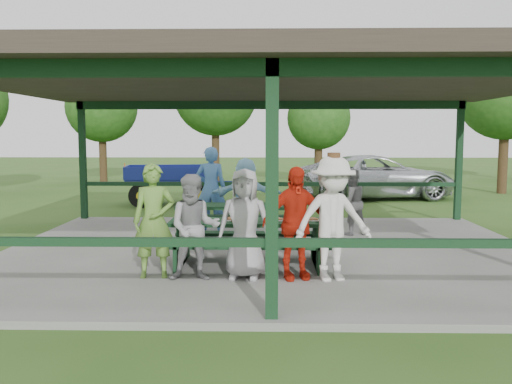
{
  "coord_description": "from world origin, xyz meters",
  "views": [
    {
      "loc": [
        -0.05,
        -10.01,
        2.25
      ],
      "look_at": [
        -0.26,
        -0.3,
        1.22
      ],
      "focal_mm": 38.0,
      "sensor_mm": 36.0,
      "label": 1
    }
  ],
  "objects_px": {
    "contestant_grey_mid": "(245,224)",
    "spectator_grey": "(351,202)",
    "contestant_red": "(295,223)",
    "spectator_lblue": "(246,196)",
    "contestant_grey_left": "(194,227)",
    "farm_trailer": "(172,184)",
    "contestant_green": "(154,221)",
    "contestant_white_fedora": "(333,219)",
    "picnic_table_far": "(240,218)",
    "spectator_blue": "(211,189)",
    "pickup_truck": "(376,177)",
    "picnic_table_near": "(249,237)"
  },
  "relations": [
    {
      "from": "contestant_red",
      "to": "pickup_truck",
      "type": "bearing_deg",
      "value": 57.94
    },
    {
      "from": "contestant_red",
      "to": "contestant_grey_left",
      "type": "bearing_deg",
      "value": 169.47
    },
    {
      "from": "contestant_red",
      "to": "farm_trailer",
      "type": "xyz_separation_m",
      "value": [
        -3.51,
        9.46,
        -0.27
      ]
    },
    {
      "from": "contestant_red",
      "to": "spectator_blue",
      "type": "height_order",
      "value": "spectator_blue"
    },
    {
      "from": "contestant_green",
      "to": "farm_trailer",
      "type": "xyz_separation_m",
      "value": [
        -1.4,
        9.41,
        -0.29
      ]
    },
    {
      "from": "contestant_red",
      "to": "pickup_truck",
      "type": "height_order",
      "value": "contestant_red"
    },
    {
      "from": "contestant_red",
      "to": "farm_trailer",
      "type": "distance_m",
      "value": 10.09
    },
    {
      "from": "contestant_grey_left",
      "to": "spectator_blue",
      "type": "distance_m",
      "value": 4.27
    },
    {
      "from": "contestant_grey_mid",
      "to": "spectator_blue",
      "type": "bearing_deg",
      "value": 110.91
    },
    {
      "from": "spectator_blue",
      "to": "pickup_truck",
      "type": "height_order",
      "value": "spectator_blue"
    },
    {
      "from": "contestant_grey_mid",
      "to": "contestant_red",
      "type": "height_order",
      "value": "contestant_red"
    },
    {
      "from": "contestant_green",
      "to": "contestant_white_fedora",
      "type": "bearing_deg",
      "value": -10.14
    },
    {
      "from": "spectator_lblue",
      "to": "pickup_truck",
      "type": "distance_m",
      "value": 8.78
    },
    {
      "from": "spectator_blue",
      "to": "picnic_table_far",
      "type": "bearing_deg",
      "value": 120.15
    },
    {
      "from": "picnic_table_near",
      "to": "contestant_white_fedora",
      "type": "height_order",
      "value": "contestant_white_fedora"
    },
    {
      "from": "spectator_lblue",
      "to": "farm_trailer",
      "type": "bearing_deg",
      "value": -63.1
    },
    {
      "from": "contestant_grey_mid",
      "to": "spectator_blue",
      "type": "height_order",
      "value": "spectator_blue"
    },
    {
      "from": "contestant_green",
      "to": "picnic_table_near",
      "type": "bearing_deg",
      "value": 21.87
    },
    {
      "from": "spectator_lblue",
      "to": "farm_trailer",
      "type": "relative_size",
      "value": 0.42
    },
    {
      "from": "contestant_red",
      "to": "pickup_truck",
      "type": "relative_size",
      "value": 0.3
    },
    {
      "from": "contestant_grey_mid",
      "to": "spectator_grey",
      "type": "relative_size",
      "value": 1.17
    },
    {
      "from": "picnic_table_far",
      "to": "contestant_grey_mid",
      "type": "relative_size",
      "value": 1.52
    },
    {
      "from": "contestant_green",
      "to": "farm_trailer",
      "type": "height_order",
      "value": "contestant_green"
    },
    {
      "from": "spectator_grey",
      "to": "picnic_table_near",
      "type": "bearing_deg",
      "value": 31.99
    },
    {
      "from": "pickup_truck",
      "to": "spectator_lblue",
      "type": "bearing_deg",
      "value": 140.73
    },
    {
      "from": "contestant_grey_mid",
      "to": "spectator_grey",
      "type": "height_order",
      "value": "contestant_grey_mid"
    },
    {
      "from": "contestant_grey_mid",
      "to": "spectator_lblue",
      "type": "relative_size",
      "value": 0.99
    },
    {
      "from": "contestant_white_fedora",
      "to": "pickup_truck",
      "type": "bearing_deg",
      "value": 60.8
    },
    {
      "from": "spectator_grey",
      "to": "pickup_truck",
      "type": "bearing_deg",
      "value": -126.13
    },
    {
      "from": "picnic_table_far",
      "to": "contestant_grey_mid",
      "type": "xyz_separation_m",
      "value": [
        0.22,
        -2.82,
        0.35
      ]
    },
    {
      "from": "picnic_table_far",
      "to": "farm_trailer",
      "type": "relative_size",
      "value": 0.64
    },
    {
      "from": "pickup_truck",
      "to": "farm_trailer",
      "type": "height_order",
      "value": "pickup_truck"
    },
    {
      "from": "contestant_green",
      "to": "spectator_grey",
      "type": "relative_size",
      "value": 1.21
    },
    {
      "from": "contestant_grey_left",
      "to": "spectator_grey",
      "type": "xyz_separation_m",
      "value": [
        2.89,
        3.76,
        -0.08
      ]
    },
    {
      "from": "contestant_green",
      "to": "pickup_truck",
      "type": "distance_m",
      "value": 12.52
    },
    {
      "from": "contestant_white_fedora",
      "to": "spectator_lblue",
      "type": "xyz_separation_m",
      "value": [
        -1.43,
        3.69,
        -0.09
      ]
    },
    {
      "from": "contestant_grey_left",
      "to": "contestant_green",
      "type": "bearing_deg",
      "value": 162.28
    },
    {
      "from": "contestant_white_fedora",
      "to": "spectator_lblue",
      "type": "height_order",
      "value": "contestant_white_fedora"
    },
    {
      "from": "contestant_grey_left",
      "to": "farm_trailer",
      "type": "xyz_separation_m",
      "value": [
        -2.03,
        9.57,
        -0.21
      ]
    },
    {
      "from": "picnic_table_near",
      "to": "contestant_red",
      "type": "xyz_separation_m",
      "value": [
        0.71,
        -0.83,
        0.37
      ]
    },
    {
      "from": "picnic_table_far",
      "to": "contestant_green",
      "type": "bearing_deg",
      "value": -112.39
    },
    {
      "from": "contestant_grey_left",
      "to": "spectator_grey",
      "type": "height_order",
      "value": "contestant_grey_left"
    },
    {
      "from": "picnic_table_near",
      "to": "contestant_green",
      "type": "bearing_deg",
      "value": -150.69
    },
    {
      "from": "spectator_lblue",
      "to": "contestant_white_fedora",
      "type": "bearing_deg",
      "value": 113.7
    },
    {
      "from": "picnic_table_far",
      "to": "contestant_white_fedora",
      "type": "relative_size",
      "value": 1.33
    },
    {
      "from": "picnic_table_near",
      "to": "picnic_table_far",
      "type": "distance_m",
      "value": 2.02
    },
    {
      "from": "contestant_red",
      "to": "spectator_lblue",
      "type": "distance_m",
      "value": 3.71
    },
    {
      "from": "contestant_white_fedora",
      "to": "spectator_blue",
      "type": "height_order",
      "value": "same"
    },
    {
      "from": "picnic_table_far",
      "to": "spectator_blue",
      "type": "distance_m",
      "value": 1.57
    },
    {
      "from": "spectator_grey",
      "to": "spectator_blue",
      "type": "bearing_deg",
      "value": -30.26
    }
  ]
}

